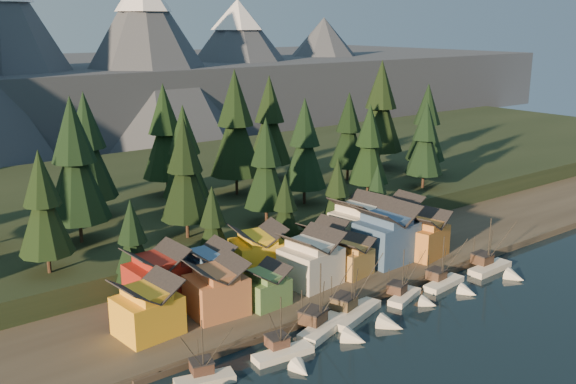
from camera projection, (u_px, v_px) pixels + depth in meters
ground at (416, 343)px, 98.76m from camera, size 500.00×500.00×0.00m
shore_strip at (266, 263)px, 129.26m from camera, size 400.00×50.00×1.50m
hillside at (154, 199)px, 167.05m from camera, size 420.00×100.00×6.00m
dock at (344, 304)px, 111.29m from camera, size 80.00×4.00×1.00m
mountain_ridge at (2, 78)px, 253.47m from camera, size 560.00×190.00×90.00m
boat_0 at (206, 374)px, 86.26m from camera, size 8.84×9.33×10.31m
boat_1 at (287, 348)px, 93.19m from camera, size 9.79×10.49×10.43m
boat_2 at (330, 320)px, 100.80m from camera, size 11.28×11.86×12.90m
boat_3 at (363, 307)px, 105.78m from camera, size 12.88×13.41×12.80m
boat_4 at (410, 290)px, 113.05m from camera, size 8.93×9.42×10.40m
boat_5 at (449, 278)px, 118.54m from camera, size 9.90×10.60×10.80m
boat_6 at (496, 262)px, 125.59m from camera, size 10.69×11.58×12.07m
house_front_0 at (147, 306)px, 97.27m from camera, size 9.65×9.22×8.86m
house_front_1 at (216, 286)px, 104.24m from camera, size 9.34×9.01×9.08m
house_front_2 at (264, 284)px, 107.92m from camera, size 7.38×7.43×6.81m
house_front_3 at (311, 257)px, 116.16m from camera, size 10.56×10.17×9.69m
house_front_4 at (350, 255)px, 121.01m from camera, size 8.06×8.50×7.04m
house_front_5 at (386, 232)px, 127.23m from camera, size 11.15×10.21×11.29m
house_front_6 at (422, 233)px, 130.38m from camera, size 10.63×10.23×9.12m
house_back_0 at (157, 275)px, 107.63m from camera, size 9.39×9.04×9.84m
house_back_1 at (207, 268)px, 111.83m from camera, size 8.18×8.28×8.99m
house_back_2 at (258, 250)px, 119.48m from camera, size 10.83×10.25×9.81m
house_back_3 at (323, 241)px, 126.47m from camera, size 9.48×8.76×8.39m
house_back_4 at (359, 222)px, 134.14m from camera, size 11.27×10.91×11.08m
house_back_5 at (399, 215)px, 142.31m from camera, size 8.28×8.38×9.18m
tree_hill_2 at (43, 207)px, 107.51m from camera, size 9.28×9.28×21.61m
tree_hill_3 at (75, 164)px, 121.59m from camera, size 12.34×12.34×28.74m
tree_hill_4 at (87, 150)px, 137.93m from camera, size 11.91×11.91×27.75m
tree_hill_5 at (185, 173)px, 125.12m from camera, size 10.40×10.40×24.22m
tree_hill_6 at (184, 155)px, 141.28m from camera, size 10.54×10.54×24.56m
tree_hill_7 at (266, 166)px, 134.34m from camera, size 9.83×9.83×22.89m
tree_hill_8 at (235, 127)px, 156.32m from camera, size 13.30×13.30×30.98m
tree_hill_9 at (305, 147)px, 148.79m from camera, size 10.80×10.80×25.16m
tree_hill_10 at (269, 123)px, 172.24m from camera, size 12.13×12.13×28.25m
tree_hill_11 at (369, 147)px, 154.65m from camera, size 9.89×9.89×23.04m
tree_hill_12 at (349, 133)px, 171.50m from camera, size 10.27×10.27×23.93m
tree_hill_13 at (425, 141)px, 163.74m from camera, size 9.72×9.72×22.63m
tree_hill_14 at (381, 110)px, 185.62m from camera, size 13.48×13.48×31.40m
tree_hill_15 at (165, 135)px, 156.24m from camera, size 11.86×11.86×27.63m
tree_hill_17 at (427, 125)px, 178.05m from camera, size 10.97×10.97×25.55m
tree_shore_0 at (133, 243)px, 110.17m from camera, size 7.48×7.48×17.42m
tree_shore_1 at (213, 226)px, 119.59m from camera, size 7.40×7.40×17.25m
tree_shore_2 at (285, 211)px, 129.60m from camera, size 7.33×7.33×17.08m
tree_shore_3 at (337, 196)px, 137.63m from camera, size 7.92×7.92×18.45m
tree_shore_4 at (377, 194)px, 145.09m from camera, size 6.67×6.67×15.53m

